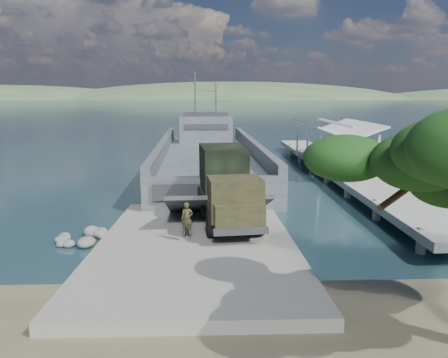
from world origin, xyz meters
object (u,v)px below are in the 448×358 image
at_px(military_truck, 226,185).
at_px(sailboat_near, 352,159).
at_px(pier, 336,160).
at_px(soldier, 187,226).
at_px(sailboat_far, 337,147).
at_px(landing_craft, 208,162).

height_order(military_truck, sailboat_near, sailboat_near).
bearing_deg(pier, soldier, -123.91).
relative_size(sailboat_near, sailboat_far, 1.12).
xyz_separation_m(landing_craft, sailboat_near, (16.91, 5.75, -0.60)).
bearing_deg(military_truck, pier, 48.76).
bearing_deg(sailboat_near, sailboat_far, 89.41).
bearing_deg(landing_craft, soldier, -94.26).
distance_m(military_truck, soldier, 4.74).
xyz_separation_m(military_truck, soldier, (-2.17, -4.02, -1.28)).
bearing_deg(military_truck, sailboat_far, 58.60).
xyz_separation_m(landing_craft, military_truck, (1.13, -19.27, 1.67)).
relative_size(landing_craft, sailboat_far, 6.77).
distance_m(landing_craft, military_truck, 19.38).
distance_m(pier, military_truck, 19.62).
bearing_deg(sailboat_far, pier, -89.20).
bearing_deg(landing_craft, sailboat_far, 41.46).
xyz_separation_m(pier, sailboat_far, (6.08, 20.63, -1.29)).
bearing_deg(sailboat_far, landing_craft, -119.61).
relative_size(pier, soldier, 26.45).
relative_size(military_truck, sailboat_near, 1.46).
bearing_deg(sailboat_near, pier, -109.21).
xyz_separation_m(pier, landing_craft, (-12.43, 3.26, -0.66)).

